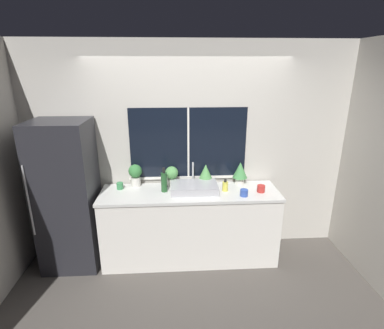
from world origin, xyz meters
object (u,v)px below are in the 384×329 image
potted_plant_center_right (206,173)px  potted_plant_far_right (240,171)px  refrigerator (68,196)px  potted_plant_far_left (135,174)px  mug_red (261,189)px  mug_green (120,186)px  mug_blue (244,193)px  potted_plant_center_left (172,175)px  sink (194,187)px  soap_bottle (225,186)px  bottle_tall (164,182)px

potted_plant_center_right → potted_plant_far_right: (0.45, 0.00, 0.01)m
refrigerator → potted_plant_far_right: size_ratio=6.26×
potted_plant_far_left → refrigerator: bearing=-164.1°
mug_red → mug_green: (-1.73, 0.20, -0.00)m
potted_plant_far_right → mug_blue: potted_plant_far_right is taller
potted_plant_center_left → refrigerator: bearing=-169.8°
refrigerator → sink: size_ratio=3.18×
mug_blue → mug_green: (-1.50, 0.30, 0.00)m
potted_plant_center_left → mug_blue: size_ratio=2.72×
mug_green → sink: bearing=-7.1°
potted_plant_center_left → mug_red: size_ratio=2.65×
potted_plant_center_right → soap_bottle: potted_plant_center_right is taller
bottle_tall → mug_red: size_ratio=3.23×
potted_plant_center_left → potted_plant_far_right: 0.88m
soap_bottle → bottle_tall: bearing=177.8°
bottle_tall → mug_green: 0.57m
mug_blue → sink: bearing=161.9°
potted_plant_far_right → mug_green: (-1.53, -0.09, -0.12)m
sink → mug_red: bearing=-5.8°
sink → potted_plant_center_right: size_ratio=2.11×
refrigerator → mug_green: bearing=12.7°
mug_red → mug_blue: size_ratio=1.03×
potted_plant_far_left → mug_blue: 1.37m
mug_blue → refrigerator: bearing=175.5°
potted_plant_center_right → soap_bottle: bearing=-46.2°
potted_plant_center_right → mug_blue: (0.42, -0.39, -0.12)m
bottle_tall → mug_red: 1.18m
potted_plant_center_left → mug_blue: potted_plant_center_left is taller
sink → mug_blue: bearing=-18.1°
refrigerator → mug_red: 2.33m
potted_plant_center_left → potted_plant_center_right: potted_plant_center_right is taller
refrigerator → potted_plant_far_left: bearing=15.9°
soap_bottle → mug_red: bearing=-7.8°
mug_red → mug_blue: bearing=-155.7°
potted_plant_center_left → mug_green: size_ratio=3.02×
refrigerator → soap_bottle: (1.90, -0.00, 0.08)m
bottle_tall → mug_green: size_ratio=3.68×
sink → bottle_tall: bottle_tall is taller
sink → potted_plant_far_right: bearing=18.5°
bottle_tall → sink: bearing=-0.7°
potted_plant_center_left → soap_bottle: potted_plant_center_left is taller
soap_bottle → mug_blue: (0.20, -0.16, -0.02)m
potted_plant_center_right → mug_green: size_ratio=3.24×
refrigerator → potted_plant_center_left: size_ratio=7.24×
soap_bottle → potted_plant_far_right: bearing=44.8°
soap_bottle → refrigerator: bearing=179.9°
refrigerator → mug_blue: bearing=-4.5°
potted_plant_far_left → potted_plant_far_right: bearing=0.0°
potted_plant_center_right → mug_green: bearing=-175.3°
mug_red → potted_plant_center_right: bearing=156.2°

